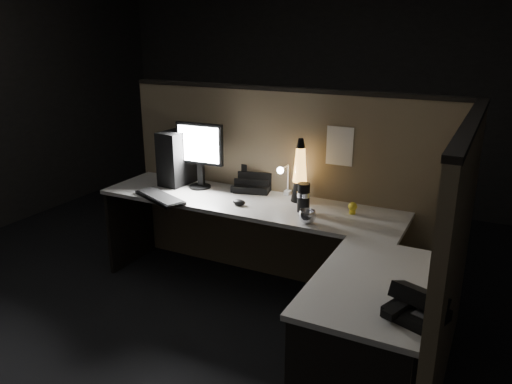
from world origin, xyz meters
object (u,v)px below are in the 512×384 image
at_px(lava_lamp, 300,175).
at_px(pc_tower, 181,156).
at_px(keyboard, 160,198).
at_px(monitor, 200,149).
at_px(desk_phone, 416,306).

bearing_deg(lava_lamp, pc_tower, 179.18).
distance_m(pc_tower, keyboard, 0.50).
bearing_deg(monitor, desk_phone, -34.93).
height_order(pc_tower, desk_phone, pc_tower).
bearing_deg(monitor, lava_lamp, 0.08).
bearing_deg(lava_lamp, keyboard, -155.34).
distance_m(keyboard, lava_lamp, 1.05).
xyz_separation_m(keyboard, desk_phone, (1.98, -0.79, 0.04)).
height_order(monitor, lava_lamp, monitor).
bearing_deg(monitor, keyboard, -108.49).
xyz_separation_m(monitor, lava_lamp, (0.83, 0.04, -0.12)).
relative_size(keyboard, lava_lamp, 1.02).
bearing_deg(keyboard, desk_phone, 1.25).
relative_size(pc_tower, desk_phone, 1.51).
height_order(keyboard, desk_phone, desk_phone).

